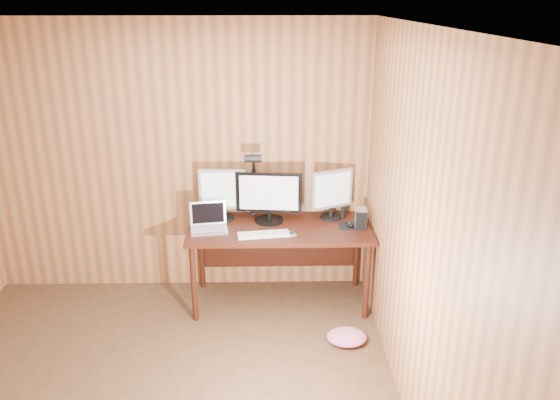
{
  "coord_description": "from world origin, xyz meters",
  "views": [
    {
      "loc": [
        0.84,
        -2.77,
        2.65
      ],
      "look_at": [
        0.93,
        1.58,
        1.02
      ],
      "focal_mm": 35.0,
      "sensor_mm": 36.0,
      "label": 1
    }
  ],
  "objects_px": {
    "speaker": "(343,213)",
    "keyboard": "(264,234)",
    "monitor_right": "(332,193)",
    "desk_lamp": "(254,175)",
    "monitor_left": "(222,193)",
    "laptop": "(209,222)",
    "monitor_center": "(269,196)",
    "phone": "(292,234)",
    "desk": "(280,236)",
    "hard_drive": "(361,218)",
    "mouse": "(351,224)"
  },
  "relations": [
    {
      "from": "phone",
      "to": "hard_drive",
      "type": "bearing_deg",
      "value": -4.78
    },
    {
      "from": "speaker",
      "to": "monitor_center",
      "type": "bearing_deg",
      "value": -175.08
    },
    {
      "from": "hard_drive",
      "to": "desk_lamp",
      "type": "distance_m",
      "value": 1.02
    },
    {
      "from": "desk",
      "to": "laptop",
      "type": "height_order",
      "value": "laptop"
    },
    {
      "from": "monitor_center",
      "to": "monitor_right",
      "type": "distance_m",
      "value": 0.57
    },
    {
      "from": "monitor_center",
      "to": "hard_drive",
      "type": "xyz_separation_m",
      "value": [
        0.8,
        -0.13,
        -0.16
      ]
    },
    {
      "from": "monitor_left",
      "to": "keyboard",
      "type": "xyz_separation_m",
      "value": [
        0.37,
        -0.37,
        -0.24
      ]
    },
    {
      "from": "laptop",
      "to": "keyboard",
      "type": "xyz_separation_m",
      "value": [
        0.48,
        -0.16,
        -0.05
      ]
    },
    {
      "from": "monitor_left",
      "to": "speaker",
      "type": "distance_m",
      "value": 1.11
    },
    {
      "from": "monitor_center",
      "to": "desk",
      "type": "bearing_deg",
      "value": -25.44
    },
    {
      "from": "monitor_left",
      "to": "phone",
      "type": "bearing_deg",
      "value": -27.2
    },
    {
      "from": "desk",
      "to": "monitor_right",
      "type": "xyz_separation_m",
      "value": [
        0.47,
        0.12,
        0.37
      ]
    },
    {
      "from": "speaker",
      "to": "keyboard",
      "type": "bearing_deg",
      "value": -152.8
    },
    {
      "from": "desk_lamp",
      "to": "mouse",
      "type": "bearing_deg",
      "value": -13.93
    },
    {
      "from": "mouse",
      "to": "hard_drive",
      "type": "bearing_deg",
      "value": -1.32
    },
    {
      "from": "keyboard",
      "to": "desk",
      "type": "bearing_deg",
      "value": 53.18
    },
    {
      "from": "monitor_center",
      "to": "hard_drive",
      "type": "relative_size",
      "value": 3.64
    },
    {
      "from": "keyboard",
      "to": "speaker",
      "type": "distance_m",
      "value": 0.81
    },
    {
      "from": "monitor_left",
      "to": "hard_drive",
      "type": "distance_m",
      "value": 1.25
    },
    {
      "from": "hard_drive",
      "to": "phone",
      "type": "relative_size",
      "value": 1.47
    },
    {
      "from": "mouse",
      "to": "speaker",
      "type": "xyz_separation_m",
      "value": [
        -0.05,
        0.19,
        0.03
      ]
    },
    {
      "from": "monitor_center",
      "to": "mouse",
      "type": "bearing_deg",
      "value": -4.79
    },
    {
      "from": "desk",
      "to": "monitor_center",
      "type": "bearing_deg",
      "value": 148.95
    },
    {
      "from": "desk",
      "to": "hard_drive",
      "type": "relative_size",
      "value": 9.89
    },
    {
      "from": "laptop",
      "to": "monitor_left",
      "type": "bearing_deg",
      "value": 53.88
    },
    {
      "from": "monitor_center",
      "to": "speaker",
      "type": "bearing_deg",
      "value": 10.54
    },
    {
      "from": "monitor_center",
      "to": "phone",
      "type": "relative_size",
      "value": 5.35
    },
    {
      "from": "monitor_right",
      "to": "desk_lamp",
      "type": "relative_size",
      "value": 0.69
    },
    {
      "from": "desk_lamp",
      "to": "phone",
      "type": "bearing_deg",
      "value": -49.03
    },
    {
      "from": "monitor_center",
      "to": "speaker",
      "type": "xyz_separation_m",
      "value": [
        0.67,
        0.06,
        -0.19
      ]
    },
    {
      "from": "desk",
      "to": "speaker",
      "type": "height_order",
      "value": "speaker"
    },
    {
      "from": "laptop",
      "to": "speaker",
      "type": "relative_size",
      "value": 3.23
    },
    {
      "from": "monitor_center",
      "to": "speaker",
      "type": "distance_m",
      "value": 0.7
    },
    {
      "from": "keyboard",
      "to": "speaker",
      "type": "height_order",
      "value": "speaker"
    },
    {
      "from": "monitor_left",
      "to": "laptop",
      "type": "relative_size",
      "value": 1.36
    },
    {
      "from": "mouse",
      "to": "speaker",
      "type": "height_order",
      "value": "speaker"
    },
    {
      "from": "desk",
      "to": "laptop",
      "type": "xyz_separation_m",
      "value": [
        -0.62,
        -0.1,
        0.18
      ]
    },
    {
      "from": "keyboard",
      "to": "desk_lamp",
      "type": "relative_size",
      "value": 0.69
    },
    {
      "from": "monitor_left",
      "to": "monitor_right",
      "type": "bearing_deg",
      "value": 3.31
    },
    {
      "from": "monitor_center",
      "to": "keyboard",
      "type": "height_order",
      "value": "monitor_center"
    },
    {
      "from": "monitor_right",
      "to": "keyboard",
      "type": "height_order",
      "value": "monitor_right"
    },
    {
      "from": "keyboard",
      "to": "desk_lamp",
      "type": "height_order",
      "value": "desk_lamp"
    },
    {
      "from": "monitor_left",
      "to": "hard_drive",
      "type": "xyz_separation_m",
      "value": [
        1.22,
        -0.19,
        -0.17
      ]
    },
    {
      "from": "monitor_center",
      "to": "monitor_left",
      "type": "distance_m",
      "value": 0.42
    },
    {
      "from": "desk_lamp",
      "to": "speaker",
      "type": "bearing_deg",
      "value": -1.69
    },
    {
      "from": "monitor_left",
      "to": "desk_lamp",
      "type": "height_order",
      "value": "desk_lamp"
    },
    {
      "from": "desk",
      "to": "desk_lamp",
      "type": "bearing_deg",
      "value": 146.08
    },
    {
      "from": "speaker",
      "to": "monitor_left",
      "type": "bearing_deg",
      "value": 179.88
    },
    {
      "from": "monitor_center",
      "to": "desk_lamp",
      "type": "height_order",
      "value": "desk_lamp"
    },
    {
      "from": "monitor_left",
      "to": "monitor_right",
      "type": "xyz_separation_m",
      "value": [
        0.98,
        0.01,
        -0.01
      ]
    }
  ]
}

